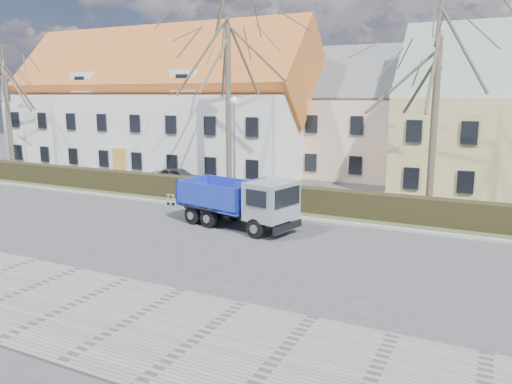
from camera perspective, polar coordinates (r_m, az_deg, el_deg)
The scene contains 14 objects.
ground at distance 23.51m, azimuth -9.04°, elevation -4.34°, with size 120.00×120.00×0.00m, color #3E3E41.
sidewalk_near at distance 17.65m, azimuth -25.49°, elevation -10.44°, with size 80.00×5.00×0.08m, color gray.
curb_far at distance 27.24m, azimuth -3.44°, elevation -1.96°, with size 80.00×0.30×0.12m, color #99978E.
grass_strip at distance 28.61m, azimuth -1.84°, elevation -1.34°, with size 80.00×3.00×0.10m, color #3C4929.
hedge at distance 28.31m, azimuth -2.04°, elevation -0.23°, with size 60.00×0.90×1.30m, color black.
building_white at distance 43.30m, azimuth -11.04°, elevation 8.94°, with size 26.80×10.80×9.50m, color silver, non-canonical shape.
building_pink at distance 39.56m, azimuth 12.99°, elevation 7.60°, with size 10.80×8.80×8.00m, color beige, non-canonical shape.
tree_0 at distance 44.37m, azimuth -26.50°, elevation 8.31°, with size 7.20×7.20×9.90m, color #4B4234, non-canonical shape.
tree_1 at distance 30.93m, azimuth -3.18°, elevation 11.29°, with size 9.20×9.20×12.65m, color #4B4234, non-canonical shape.
tree_2 at distance 27.10m, azimuth 19.78°, elevation 8.96°, with size 8.00×8.00×11.00m, color #4B4234, non-canonical shape.
dump_truck at distance 23.68m, azimuth -2.63°, elevation -0.99°, with size 6.26×2.32×2.50m, color #16269A, non-canonical shape.
streetlight at distance 29.19m, azimuth -2.50°, elevation 4.94°, with size 0.48×0.48×6.17m, color gray, non-canonical shape.
cart_frame at distance 28.86m, azimuth -10.11°, elevation -0.78°, with size 0.77×0.44×0.71m, color silver, non-canonical shape.
parked_car_a at distance 34.89m, azimuth -8.94°, elevation 1.76°, with size 1.50×3.74×1.27m, color #292A2F.
Camera 1 is at (13.27, -18.39, 6.18)m, focal length 35.00 mm.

